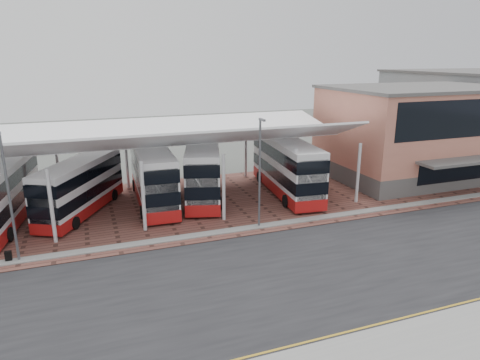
{
  "coord_description": "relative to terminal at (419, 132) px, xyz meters",
  "views": [
    {
      "loc": [
        -9.46,
        -20.83,
        12.19
      ],
      "look_at": [
        0.98,
        7.59,
        3.38
      ],
      "focal_mm": 32.0,
      "sensor_mm": 36.0,
      "label": 1
    }
  ],
  "objects": [
    {
      "name": "bus_3",
      "position": [
        -27.39,
        0.57,
        -2.2
      ],
      "size": [
        3.28,
        11.82,
        4.83
      ],
      "rotation": [
        0.0,
        0.0,
        -0.04
      ],
      "color": "silver",
      "rests_on": "forecourt"
    },
    {
      "name": "canopy",
      "position": [
        -29.0,
        0.01,
        1.14
      ],
      "size": [
        37.0,
        11.63,
        7.07
      ],
      "color": "silver",
      "rests_on": "ground"
    },
    {
      "name": "bus_2",
      "position": [
        -33.19,
        -0.05,
        -2.47
      ],
      "size": [
        7.06,
        10.27,
        4.28
      ],
      "rotation": [
        0.0,
        0.0,
        -0.5
      ],
      "color": "silver",
      "rests_on": "forecourt"
    },
    {
      "name": "ground",
      "position": [
        -23.0,
        -13.92,
        -4.66
      ],
      "size": [
        140.0,
        140.0,
        0.0
      ],
      "primitive_type": "plane",
      "color": "#50544E"
    },
    {
      "name": "yellow_line_near",
      "position": [
        -23.0,
        -20.92,
        -4.63
      ],
      "size": [
        120.0,
        0.12,
        0.01
      ],
      "primitive_type": "cube",
      "color": "#BD911F",
      "rests_on": "road"
    },
    {
      "name": "bus_1",
      "position": [
        -38.64,
        -0.59,
        -2.3
      ],
      "size": [
        4.23,
        11.46,
        4.62
      ],
      "rotation": [
        0.0,
        0.0,
        -0.15
      ],
      "color": "silver",
      "rests_on": "forecourt"
    },
    {
      "name": "road",
      "position": [
        -23.0,
        -14.92,
        -4.65
      ],
      "size": [
        120.0,
        14.0,
        0.02
      ],
      "primitive_type": "cube",
      "color": "black",
      "rests_on": "ground"
    },
    {
      "name": "forecourt",
      "position": [
        -21.0,
        -0.92,
        -4.63
      ],
      "size": [
        72.0,
        16.0,
        0.06
      ],
      "primitive_type": "cube",
      "color": "brown",
      "rests_on": "ground"
    },
    {
      "name": "terminal",
      "position": [
        0.0,
        0.0,
        0.0
      ],
      "size": [
        18.4,
        14.4,
        9.25
      ],
      "color": "#555251",
      "rests_on": "ground"
    },
    {
      "name": "lamp_east",
      "position": [
        -21.0,
        -7.65,
        -0.3
      ],
      "size": [
        0.16,
        0.9,
        8.07
      ],
      "color": "#55565C",
      "rests_on": "ground"
    },
    {
      "name": "bus_4",
      "position": [
        -22.89,
        0.73,
        -2.16
      ],
      "size": [
        5.97,
        12.19,
        4.9
      ],
      "rotation": [
        0.0,
        0.0,
        -0.28
      ],
      "color": "silver",
      "rests_on": "forecourt"
    },
    {
      "name": "yellow_line_far",
      "position": [
        -23.0,
        -20.62,
        -4.63
      ],
      "size": [
        120.0,
        0.12,
        0.01
      ],
      "primitive_type": "cube",
      "color": "#BD911F",
      "rests_on": "road"
    },
    {
      "name": "suitcase",
      "position": [
        -37.57,
        -7.52,
        -4.27
      ],
      "size": [
        0.38,
        0.27,
        0.65
      ],
      "primitive_type": "cube",
      "color": "black",
      "rests_on": "forecourt"
    },
    {
      "name": "north_kerb",
      "position": [
        -23.0,
        -7.72,
        -4.59
      ],
      "size": [
        120.0,
        0.8,
        0.14
      ],
      "primitive_type": "cube",
      "color": "gray",
      "rests_on": "ground"
    },
    {
      "name": "lamp_west",
      "position": [
        -37.0,
        -7.65,
        -0.3
      ],
      "size": [
        0.16,
        0.9,
        8.07
      ],
      "color": "#55565C",
      "rests_on": "ground"
    },
    {
      "name": "bus_5",
      "position": [
        -15.56,
        -0.95,
        -2.15
      ],
      "size": [
        3.99,
        12.17,
        4.92
      ],
      "rotation": [
        0.0,
        0.0,
        -0.11
      ],
      "color": "silver",
      "rests_on": "forecourt"
    }
  ]
}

